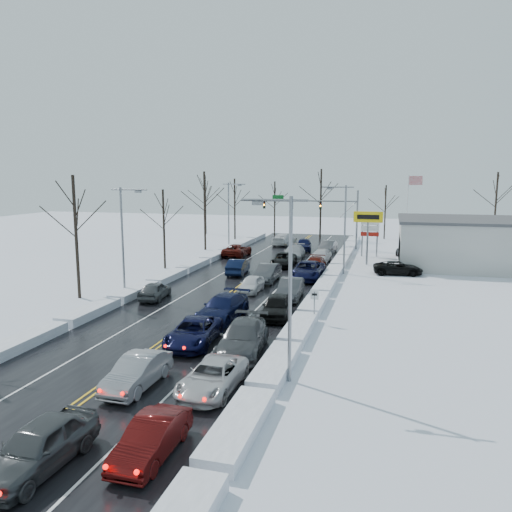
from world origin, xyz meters
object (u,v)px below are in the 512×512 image
(dealership_building, at_px, (495,243))
(oncoming_car_0, at_px, (238,274))
(traffic_signal_mast, at_px, (320,208))
(queued_car_0, at_px, (40,468))
(tires_plus_sign, at_px, (368,221))
(flagpole, at_px, (409,206))

(dealership_building, bearing_deg, oncoming_car_0, -156.94)
(traffic_signal_mast, relative_size, queued_car_0, 2.74)
(dealership_building, xyz_separation_m, queued_car_0, (-22.25, -45.50, -2.66))
(oncoming_car_0, bearing_deg, dealership_building, -162.38)
(oncoming_car_0, bearing_deg, traffic_signal_mast, -109.70)
(queued_car_0, xyz_separation_m, oncoming_car_0, (-3.62, 34.49, 0.00))
(tires_plus_sign, distance_m, queued_car_0, 44.65)
(flagpole, relative_size, dealership_building, 0.49)
(queued_car_0, bearing_deg, traffic_signal_mast, 90.98)
(tires_plus_sign, height_order, oncoming_car_0, tires_plus_sign)
(tires_plus_sign, xyz_separation_m, dealership_building, (13.48, 2.01, -2.34))
(flagpole, bearing_deg, traffic_signal_mast, -170.27)
(flagpole, distance_m, oncoming_car_0, 29.25)
(tires_plus_sign, relative_size, flagpole, 0.60)
(queued_car_0, relative_size, oncoming_car_0, 1.02)
(traffic_signal_mast, bearing_deg, tires_plus_sign, -59.54)
(traffic_signal_mast, relative_size, flagpole, 1.33)
(traffic_signal_mast, height_order, queued_car_0, traffic_signal_mast)
(traffic_signal_mast, relative_size, tires_plus_sign, 2.21)
(traffic_signal_mast, distance_m, dealership_building, 23.01)
(dealership_building, height_order, queued_car_0, dealership_building)
(tires_plus_sign, height_order, queued_car_0, tires_plus_sign)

